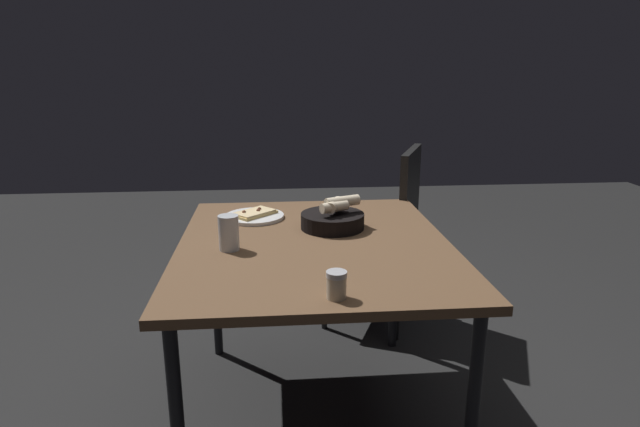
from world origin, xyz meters
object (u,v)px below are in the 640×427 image
pizza_plate (254,216)px  bread_basket (333,219)px  dining_table (314,256)px  pepper_shaker (336,286)px  chair_near (387,229)px  beer_glass (229,235)px

pizza_plate → bread_basket: bearing=61.1°
pizza_plate → bread_basket: 0.35m
dining_table → pepper_shaker: bearing=2.7°
dining_table → pizza_plate: 0.40m
dining_table → chair_near: (-0.79, 0.44, -0.16)m
beer_glass → chair_near: chair_near is taller
dining_table → chair_near: bearing=150.9°
pepper_shaker → beer_glass: bearing=-142.9°
pizza_plate → bread_basket: bread_basket is taller
chair_near → pepper_shaker: bearing=-18.1°
dining_table → beer_glass: bearing=-77.9°
dining_table → chair_near: size_ratio=1.23×
dining_table → pepper_shaker: (0.49, 0.02, 0.09)m
beer_glass → bread_basket: bearing=119.1°
pizza_plate → pepper_shaker: size_ratio=3.14×
dining_table → beer_glass: 0.32m
pepper_shaker → chair_near: size_ratio=0.08×
dining_table → pepper_shaker: size_ratio=14.96×
pizza_plate → pepper_shaker: (0.81, 0.25, 0.02)m
bread_basket → chair_near: (-0.64, 0.36, -0.25)m
pepper_shaker → dining_table: bearing=-177.3°
pepper_shaker → pizza_plate: bearing=-162.9°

